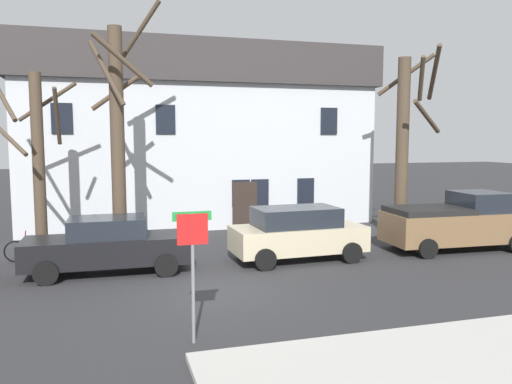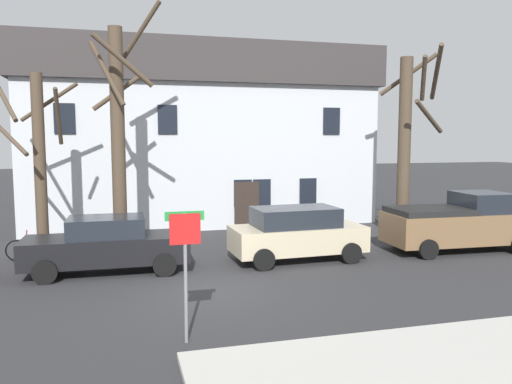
{
  "view_description": "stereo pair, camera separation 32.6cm",
  "coord_description": "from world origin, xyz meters",
  "px_view_note": "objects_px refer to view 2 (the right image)",
  "views": [
    {
      "loc": [
        -2.61,
        -12.85,
        4.02
      ],
      "look_at": [
        2.31,
        4.05,
        2.15
      ],
      "focal_mm": 35.7,
      "sensor_mm": 36.0,
      "label": 1
    },
    {
      "loc": [
        -2.29,
        -12.94,
        4.02
      ],
      "look_at": [
        2.31,
        4.05,
        2.15
      ],
      "focal_mm": 35.7,
      "sensor_mm": 36.0,
      "label": 2
    }
  ],
  "objects_px": {
    "tree_bare_mid": "(119,133)",
    "bicycle_leaning": "(33,250)",
    "tree_bare_near": "(38,158)",
    "car_black_sedan": "(107,245)",
    "building_main": "(199,135)",
    "street_sign_pole": "(185,251)",
    "car_beige_wagon": "(297,233)",
    "pickup_truck_brown": "(459,223)",
    "tree_bare_far": "(407,140)"
  },
  "relations": [
    {
      "from": "pickup_truck_brown",
      "to": "street_sign_pole",
      "type": "bearing_deg",
      "value": -151.34
    },
    {
      "from": "building_main",
      "to": "pickup_truck_brown",
      "type": "relative_size",
      "value": 3.1
    },
    {
      "from": "car_black_sedan",
      "to": "car_beige_wagon",
      "type": "height_order",
      "value": "car_beige_wagon"
    },
    {
      "from": "street_sign_pole",
      "to": "pickup_truck_brown",
      "type": "bearing_deg",
      "value": 28.66
    },
    {
      "from": "car_beige_wagon",
      "to": "bicycle_leaning",
      "type": "height_order",
      "value": "car_beige_wagon"
    },
    {
      "from": "tree_bare_mid",
      "to": "street_sign_pole",
      "type": "relative_size",
      "value": 3.32
    },
    {
      "from": "car_beige_wagon",
      "to": "pickup_truck_brown",
      "type": "height_order",
      "value": "pickup_truck_brown"
    },
    {
      "from": "street_sign_pole",
      "to": "bicycle_leaning",
      "type": "xyz_separation_m",
      "value": [
        -3.99,
        8.09,
        -1.47
      ]
    },
    {
      "from": "tree_bare_near",
      "to": "car_black_sedan",
      "type": "height_order",
      "value": "tree_bare_near"
    },
    {
      "from": "tree_bare_mid",
      "to": "street_sign_pole",
      "type": "distance_m",
      "value": 8.63
    },
    {
      "from": "tree_bare_far",
      "to": "street_sign_pole",
      "type": "height_order",
      "value": "tree_bare_far"
    },
    {
      "from": "building_main",
      "to": "tree_bare_near",
      "type": "distance_m",
      "value": 9.47
    },
    {
      "from": "pickup_truck_brown",
      "to": "tree_bare_far",
      "type": "bearing_deg",
      "value": 105.9
    },
    {
      "from": "tree_bare_near",
      "to": "street_sign_pole",
      "type": "distance_m",
      "value": 9.41
    },
    {
      "from": "pickup_truck_brown",
      "to": "street_sign_pole",
      "type": "relative_size",
      "value": 2.01
    },
    {
      "from": "tree_bare_mid",
      "to": "street_sign_pole",
      "type": "bearing_deg",
      "value": -81.92
    },
    {
      "from": "tree_bare_near",
      "to": "car_beige_wagon",
      "type": "height_order",
      "value": "tree_bare_near"
    },
    {
      "from": "building_main",
      "to": "tree_bare_mid",
      "type": "height_order",
      "value": "tree_bare_mid"
    },
    {
      "from": "building_main",
      "to": "bicycle_leaning",
      "type": "xyz_separation_m",
      "value": [
        -6.67,
        -7.28,
        -3.83
      ]
    },
    {
      "from": "car_black_sedan",
      "to": "bicycle_leaning",
      "type": "height_order",
      "value": "car_black_sedan"
    },
    {
      "from": "car_beige_wagon",
      "to": "bicycle_leaning",
      "type": "relative_size",
      "value": 2.52
    },
    {
      "from": "tree_bare_near",
      "to": "tree_bare_mid",
      "type": "height_order",
      "value": "tree_bare_mid"
    },
    {
      "from": "building_main",
      "to": "street_sign_pole",
      "type": "xyz_separation_m",
      "value": [
        -2.68,
        -15.38,
        -2.36
      ]
    },
    {
      "from": "building_main",
      "to": "street_sign_pole",
      "type": "bearing_deg",
      "value": -99.9
    },
    {
      "from": "tree_bare_far",
      "to": "car_beige_wagon",
      "type": "xyz_separation_m",
      "value": [
        -5.41,
        -2.34,
        -3.02
      ]
    },
    {
      "from": "car_black_sedan",
      "to": "bicycle_leaning",
      "type": "xyz_separation_m",
      "value": [
        -2.39,
        2.19,
        -0.48
      ]
    },
    {
      "from": "tree_bare_mid",
      "to": "bicycle_leaning",
      "type": "bearing_deg",
      "value": -177.54
    },
    {
      "from": "tree_bare_far",
      "to": "car_black_sedan",
      "type": "xyz_separation_m",
      "value": [
        -11.42,
        -2.29,
        -3.1
      ]
    },
    {
      "from": "tree_bare_far",
      "to": "street_sign_pole",
      "type": "xyz_separation_m",
      "value": [
        -9.81,
        -8.19,
        -2.1
      ]
    },
    {
      "from": "tree_bare_near",
      "to": "tree_bare_mid",
      "type": "xyz_separation_m",
      "value": [
        2.6,
        -0.27,
        0.84
      ]
    },
    {
      "from": "car_black_sedan",
      "to": "car_beige_wagon",
      "type": "xyz_separation_m",
      "value": [
        6.01,
        -0.05,
        0.07
      ]
    },
    {
      "from": "tree_bare_far",
      "to": "pickup_truck_brown",
      "type": "height_order",
      "value": "tree_bare_far"
    },
    {
      "from": "tree_bare_near",
      "to": "car_black_sedan",
      "type": "xyz_separation_m",
      "value": [
        2.16,
        -2.59,
        -2.53
      ]
    },
    {
      "from": "tree_bare_mid",
      "to": "street_sign_pole",
      "type": "xyz_separation_m",
      "value": [
        1.17,
        -8.21,
        -2.37
      ]
    },
    {
      "from": "car_beige_wagon",
      "to": "bicycle_leaning",
      "type": "distance_m",
      "value": 8.7
    },
    {
      "from": "building_main",
      "to": "car_black_sedan",
      "type": "bearing_deg",
      "value": -114.34
    },
    {
      "from": "tree_bare_mid",
      "to": "bicycle_leaning",
      "type": "xyz_separation_m",
      "value": [
        -2.82,
        -0.12,
        -3.84
      ]
    },
    {
      "from": "building_main",
      "to": "tree_bare_far",
      "type": "distance_m",
      "value": 10.13
    },
    {
      "from": "tree_bare_far",
      "to": "car_beige_wagon",
      "type": "relative_size",
      "value": 1.69
    },
    {
      "from": "car_black_sedan",
      "to": "street_sign_pole",
      "type": "height_order",
      "value": "street_sign_pole"
    },
    {
      "from": "tree_bare_near",
      "to": "tree_bare_mid",
      "type": "distance_m",
      "value": 2.75
    },
    {
      "from": "tree_bare_far",
      "to": "car_beige_wagon",
      "type": "distance_m",
      "value": 6.62
    },
    {
      "from": "car_black_sedan",
      "to": "street_sign_pole",
      "type": "xyz_separation_m",
      "value": [
        1.6,
        -5.9,
        1.0
      ]
    },
    {
      "from": "tree_bare_mid",
      "to": "tree_bare_far",
      "type": "distance_m",
      "value": 10.98
    },
    {
      "from": "street_sign_pole",
      "to": "car_beige_wagon",
      "type": "bearing_deg",
      "value": 53.05
    },
    {
      "from": "tree_bare_near",
      "to": "car_beige_wagon",
      "type": "bearing_deg",
      "value": -17.85
    },
    {
      "from": "building_main",
      "to": "pickup_truck_brown",
      "type": "bearing_deg",
      "value": -50.89
    },
    {
      "from": "building_main",
      "to": "car_black_sedan",
      "type": "distance_m",
      "value": 10.93
    },
    {
      "from": "tree_bare_mid",
      "to": "street_sign_pole",
      "type": "height_order",
      "value": "tree_bare_mid"
    },
    {
      "from": "tree_bare_far",
      "to": "bicycle_leaning",
      "type": "distance_m",
      "value": 14.26
    }
  ]
}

